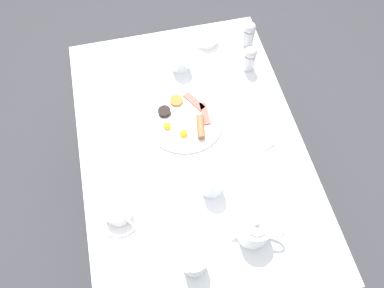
{
  "coord_description": "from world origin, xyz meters",
  "views": [
    {
      "loc": [
        -0.14,
        -0.62,
        1.92
      ],
      "look_at": [
        0.0,
        0.0,
        0.74
      ],
      "focal_mm": 35.0,
      "sensor_mm": 36.0,
      "label": 1
    }
  ],
  "objects_px": {
    "salt_grinder": "(249,33)",
    "napkin_folded": "(258,135)",
    "breakfast_plate": "(184,118)",
    "teacup_with_saucer_right": "(207,39)",
    "wine_glass_spare": "(180,58)",
    "teacup_with_saucer_left": "(118,212)",
    "teapot_near": "(255,229)",
    "fork_by_plate": "(117,73)",
    "pepper_grinder": "(250,58)",
    "knife_by_plate": "(140,279)",
    "water_glass_tall": "(194,262)",
    "water_glass_short": "(212,183)"
  },
  "relations": [
    {
      "from": "salt_grinder",
      "to": "napkin_folded",
      "type": "bearing_deg",
      "value": -101.81
    },
    {
      "from": "breakfast_plate",
      "to": "teacup_with_saucer_right",
      "type": "height_order",
      "value": "teacup_with_saucer_right"
    },
    {
      "from": "teacup_with_saucer_right",
      "to": "wine_glass_spare",
      "type": "xyz_separation_m",
      "value": [
        -0.14,
        -0.1,
        0.03
      ]
    },
    {
      "from": "breakfast_plate",
      "to": "teacup_with_saucer_left",
      "type": "bearing_deg",
      "value": -132.7
    },
    {
      "from": "teacup_with_saucer_left",
      "to": "napkin_folded",
      "type": "xyz_separation_m",
      "value": [
        0.54,
        0.18,
        -0.02
      ]
    },
    {
      "from": "teapot_near",
      "to": "napkin_folded",
      "type": "bearing_deg",
      "value": -87.84
    },
    {
      "from": "teapot_near",
      "to": "napkin_folded",
      "type": "xyz_separation_m",
      "value": [
        0.13,
        0.35,
        -0.05
      ]
    },
    {
      "from": "wine_glass_spare",
      "to": "fork_by_plate",
      "type": "xyz_separation_m",
      "value": [
        -0.26,
        0.02,
        -0.05
      ]
    },
    {
      "from": "teacup_with_saucer_left",
      "to": "pepper_grinder",
      "type": "distance_m",
      "value": 0.78
    },
    {
      "from": "napkin_folded",
      "to": "knife_by_plate",
      "type": "xyz_separation_m",
      "value": [
        -0.5,
        -0.4,
        -0.0
      ]
    },
    {
      "from": "pepper_grinder",
      "to": "teacup_with_saucer_right",
      "type": "bearing_deg",
      "value": 127.86
    },
    {
      "from": "napkin_folded",
      "to": "knife_by_plate",
      "type": "relative_size",
      "value": 0.67
    },
    {
      "from": "napkin_folded",
      "to": "fork_by_plate",
      "type": "distance_m",
      "value": 0.62
    },
    {
      "from": "teacup_with_saucer_left",
      "to": "teacup_with_saucer_right",
      "type": "height_order",
      "value": "same"
    },
    {
      "from": "teacup_with_saucer_right",
      "to": "knife_by_plate",
      "type": "xyz_separation_m",
      "value": [
        -0.43,
        -0.89,
        -0.02
      ]
    },
    {
      "from": "wine_glass_spare",
      "to": "teacup_with_saucer_left",
      "type": "bearing_deg",
      "value": -119.9
    },
    {
      "from": "teacup_with_saucer_left",
      "to": "teapot_near",
      "type": "bearing_deg",
      "value": -21.6
    },
    {
      "from": "teapot_near",
      "to": "breakfast_plate",
      "type": "bearing_deg",
      "value": -52.9
    },
    {
      "from": "napkin_folded",
      "to": "knife_by_plate",
      "type": "bearing_deg",
      "value": -141.46
    },
    {
      "from": "wine_glass_spare",
      "to": "fork_by_plate",
      "type": "distance_m",
      "value": 0.26
    },
    {
      "from": "napkin_folded",
      "to": "teapot_near",
      "type": "bearing_deg",
      "value": -110.86
    },
    {
      "from": "teapot_near",
      "to": "pepper_grinder",
      "type": "relative_size",
      "value": 1.59
    },
    {
      "from": "breakfast_plate",
      "to": "teacup_with_saucer_right",
      "type": "relative_size",
      "value": 1.93
    },
    {
      "from": "breakfast_plate",
      "to": "pepper_grinder",
      "type": "bearing_deg",
      "value": 31.28
    },
    {
      "from": "water_glass_tall",
      "to": "napkin_folded",
      "type": "height_order",
      "value": "water_glass_tall"
    },
    {
      "from": "water_glass_tall",
      "to": "salt_grinder",
      "type": "xyz_separation_m",
      "value": [
        0.43,
        0.84,
        0.01
      ]
    },
    {
      "from": "teacup_with_saucer_right",
      "to": "teapot_near",
      "type": "bearing_deg",
      "value": -93.86
    },
    {
      "from": "salt_grinder",
      "to": "pepper_grinder",
      "type": "bearing_deg",
      "value": -105.7
    },
    {
      "from": "teacup_with_saucer_left",
      "to": "water_glass_short",
      "type": "distance_m",
      "value": 0.32
    },
    {
      "from": "breakfast_plate",
      "to": "teapot_near",
      "type": "distance_m",
      "value": 0.49
    },
    {
      "from": "salt_grinder",
      "to": "fork_by_plate",
      "type": "xyz_separation_m",
      "value": [
        -0.56,
        -0.03,
        -0.06
      ]
    },
    {
      "from": "teacup_with_saucer_right",
      "to": "pepper_grinder",
      "type": "relative_size",
      "value": 1.35
    },
    {
      "from": "teacup_with_saucer_left",
      "to": "fork_by_plate",
      "type": "distance_m",
      "value": 0.59
    },
    {
      "from": "water_glass_short",
      "to": "pepper_grinder",
      "type": "distance_m",
      "value": 0.55
    },
    {
      "from": "water_glass_tall",
      "to": "fork_by_plate",
      "type": "relative_size",
      "value": 0.72
    },
    {
      "from": "napkin_folded",
      "to": "knife_by_plate",
      "type": "height_order",
      "value": "napkin_folded"
    },
    {
      "from": "breakfast_plate",
      "to": "teacup_with_saucer_left",
      "type": "xyz_separation_m",
      "value": [
        -0.29,
        -0.31,
        0.02
      ]
    },
    {
      "from": "breakfast_plate",
      "to": "wine_glass_spare",
      "type": "bearing_deg",
      "value": 81.62
    },
    {
      "from": "pepper_grinder",
      "to": "napkin_folded",
      "type": "bearing_deg",
      "value": -100.21
    },
    {
      "from": "knife_by_plate",
      "to": "wine_glass_spare",
      "type": "bearing_deg",
      "value": 69.55
    },
    {
      "from": "napkin_folded",
      "to": "water_glass_short",
      "type": "bearing_deg",
      "value": -143.13
    },
    {
      "from": "water_glass_tall",
      "to": "knife_by_plate",
      "type": "relative_size",
      "value": 0.44
    },
    {
      "from": "water_glass_short",
      "to": "knife_by_plate",
      "type": "height_order",
      "value": "water_glass_short"
    },
    {
      "from": "wine_glass_spare",
      "to": "teacup_with_saucer_right",
      "type": "bearing_deg",
      "value": 36.95
    },
    {
      "from": "teacup_with_saucer_right",
      "to": "fork_by_plate",
      "type": "bearing_deg",
      "value": -168.69
    },
    {
      "from": "water_glass_tall",
      "to": "salt_grinder",
      "type": "relative_size",
      "value": 0.86
    },
    {
      "from": "pepper_grinder",
      "to": "knife_by_plate",
      "type": "height_order",
      "value": "pepper_grinder"
    },
    {
      "from": "fork_by_plate",
      "to": "knife_by_plate",
      "type": "bearing_deg",
      "value": -92.43
    },
    {
      "from": "water_glass_short",
      "to": "salt_grinder",
      "type": "xyz_separation_m",
      "value": [
        0.31,
        0.6,
        0.01
      ]
    },
    {
      "from": "teapot_near",
      "to": "napkin_folded",
      "type": "height_order",
      "value": "teapot_near"
    }
  ]
}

